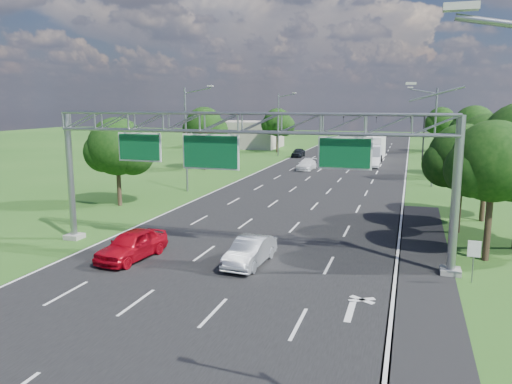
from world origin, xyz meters
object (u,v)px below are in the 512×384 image
at_px(red_coupe, 132,245).
at_px(box_truck, 374,149).
at_px(sign_gantry, 241,134).
at_px(traffic_signal, 400,125).
at_px(silver_sedan, 250,251).
at_px(regulatory_sign, 474,253).

bearing_deg(red_coupe, box_truck, 87.36).
distance_m(sign_gantry, box_truck, 52.00).
height_order(traffic_signal, silver_sedan, traffic_signal).
relative_size(regulatory_sign, red_coupe, 0.44).
xyz_separation_m(regulatory_sign, traffic_signal, (-4.92, 54.02, 3.66)).
distance_m(sign_gantry, silver_sedan, 6.43).
height_order(regulatory_sign, silver_sedan, regulatory_sign).
xyz_separation_m(sign_gantry, traffic_signal, (7.15, 53.00, -1.72)).
height_order(sign_gantry, silver_sedan, sign_gantry).
bearing_deg(silver_sedan, red_coupe, -167.33).
bearing_deg(traffic_signal, regulatory_sign, -84.80).
relative_size(sign_gantry, box_truck, 2.56).
distance_m(sign_gantry, regulatory_sign, 13.25).
xyz_separation_m(silver_sedan, box_truck, (2.62, 53.20, 0.91)).
bearing_deg(regulatory_sign, silver_sedan, -177.07).
distance_m(regulatory_sign, red_coupe, 17.72).
relative_size(regulatory_sign, traffic_signal, 0.17).
relative_size(regulatory_sign, box_truck, 0.23).
height_order(sign_gantry, box_truck, sign_gantry).
relative_size(sign_gantry, traffic_signal, 1.92).
height_order(regulatory_sign, box_truck, box_truck).
xyz_separation_m(sign_gantry, regulatory_sign, (12.07, -1.02, -5.38)).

